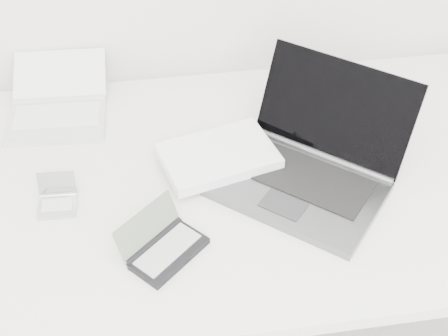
{
  "coord_description": "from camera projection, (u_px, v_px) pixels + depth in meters",
  "views": [
    {
      "loc": [
        -0.17,
        0.57,
        1.65
      ],
      "look_at": [
        -0.03,
        1.51,
        0.79
      ],
      "focal_mm": 50.0,
      "sensor_mm": 36.0,
      "label": 1
    }
  ],
  "objects": [
    {
      "name": "pda_silver",
      "position": [
        58.0,
        200.0,
        1.28
      ],
      "size": [
        0.08,
        0.08,
        0.06
      ],
      "rotation": [
        0.0,
        0.0,
        -0.05
      ],
      "color": "#B8B8BD",
      "rests_on": "desk"
    },
    {
      "name": "palmtop_charcoal",
      "position": [
        163.0,
        246.0,
        1.19
      ],
      "size": [
        0.18,
        0.18,
        0.08
      ],
      "rotation": [
        0.0,
        0.0,
        0.73
      ],
      "color": "black",
      "rests_on": "desk"
    },
    {
      "name": "desk",
      "position": [
        235.0,
        190.0,
        1.39
      ],
      "size": [
        1.6,
        0.8,
        0.73
      ],
      "color": "white",
      "rests_on": "ground"
    },
    {
      "name": "laptop_large",
      "position": [
        280.0,
        162.0,
        1.34
      ],
      "size": [
        0.56,
        0.47,
        0.22
      ],
      "rotation": [
        0.0,
        0.0,
        -0.71
      ],
      "color": "slate",
      "rests_on": "desk"
    },
    {
      "name": "netbook_open_white",
      "position": [
        58.0,
        108.0,
        1.51
      ],
      "size": [
        0.24,
        0.3,
        0.08
      ],
      "rotation": [
        0.0,
        0.0,
        -0.05
      ],
      "color": "silver",
      "rests_on": "desk"
    }
  ]
}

